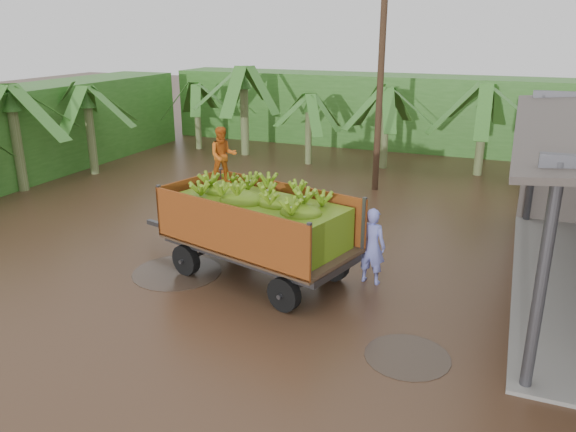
% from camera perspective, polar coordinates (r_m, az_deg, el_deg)
% --- Properties ---
extents(ground, '(100.00, 100.00, 0.00)m').
position_cam_1_polar(ground, '(14.86, 2.15, -4.75)').
color(ground, black).
rests_on(ground, ground).
extents(hedge_north, '(22.00, 3.00, 3.60)m').
position_cam_1_polar(hedge_north, '(29.86, 9.21, 10.56)').
color(hedge_north, '#2D661E').
rests_on(hedge_north, ground).
extents(hedge_west, '(3.00, 18.00, 3.60)m').
position_cam_1_polar(hedge_west, '(25.42, -25.70, 7.57)').
color(hedge_west, '#2D661E').
rests_on(hedge_west, ground).
extents(banana_trailer, '(6.61, 3.44, 3.60)m').
position_cam_1_polar(banana_trailer, '(13.54, -3.10, -0.74)').
color(banana_trailer, '#B9561A').
rests_on(banana_trailer, ground).
extents(man_blue, '(0.75, 0.55, 1.89)m').
position_cam_1_polar(man_blue, '(13.55, 8.49, -3.02)').
color(man_blue, '#747CD4').
rests_on(man_blue, ground).
extents(utility_pole, '(1.20, 0.24, 8.03)m').
position_cam_1_polar(utility_pole, '(21.00, 9.37, 13.43)').
color(utility_pole, '#47301E').
rests_on(utility_pole, ground).
extents(banana_plants, '(24.76, 20.03, 4.29)m').
position_cam_1_polar(banana_plants, '(22.09, -5.67, 8.12)').
color(banana_plants, '#2D661E').
rests_on(banana_plants, ground).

